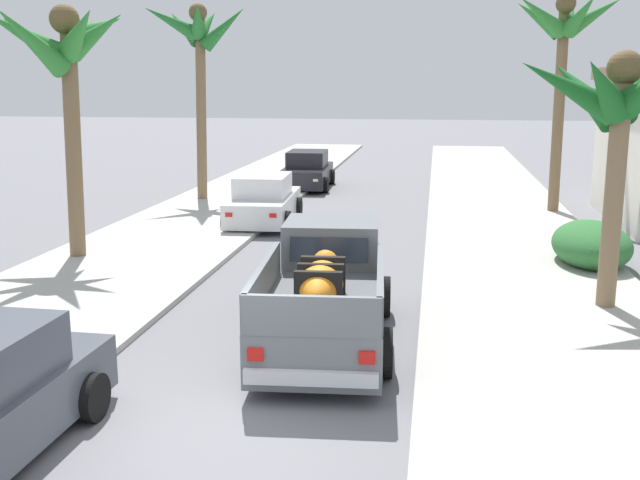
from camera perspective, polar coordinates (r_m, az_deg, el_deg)
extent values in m
plane|color=slate|center=(9.72, -7.70, -14.33)|extent=(160.00, 160.00, 0.00)
cube|color=#B2AFA8|center=(22.00, -10.60, 0.80)|extent=(4.63, 60.00, 0.12)
cube|color=#B2AFA8|center=(20.86, 14.61, -0.01)|extent=(4.63, 60.00, 0.12)
cube|color=silver|center=(21.72, -8.33, 0.71)|extent=(0.16, 60.00, 0.10)
cube|color=silver|center=(20.79, 12.11, 0.05)|extent=(0.16, 60.00, 0.10)
cube|color=slate|center=(12.36, 0.41, -5.33)|extent=(2.29, 5.23, 0.80)
cube|color=slate|center=(13.70, 0.92, -0.13)|extent=(1.83, 1.62, 0.80)
cube|color=#283342|center=(12.96, 0.70, -0.76)|extent=(1.38, 0.16, 0.44)
cube|color=#283342|center=(14.44, 1.12, 0.59)|extent=(1.46, 0.17, 0.48)
cube|color=slate|center=(11.46, -4.46, -3.25)|extent=(0.34, 3.30, 0.56)
cube|color=slate|center=(11.31, 4.70, -3.45)|extent=(0.34, 3.30, 0.56)
cube|color=slate|center=(9.78, -0.69, -5.94)|extent=(1.88, 0.24, 0.56)
cube|color=silver|center=(9.99, -0.73, -10.69)|extent=(1.83, 0.25, 0.20)
cylinder|color=black|center=(13.98, -3.13, -4.21)|extent=(0.32, 0.78, 0.76)
cylinder|color=black|center=(13.86, 4.94, -4.39)|extent=(0.32, 0.78, 0.76)
cylinder|color=black|center=(11.24, -5.18, -8.40)|extent=(0.32, 0.78, 0.76)
cylinder|color=black|center=(11.08, 4.97, -8.70)|extent=(0.32, 0.78, 0.76)
cube|color=red|center=(10.00, -5.05, -8.86)|extent=(0.22, 0.06, 0.18)
cube|color=red|center=(9.86, 3.67, -9.13)|extent=(0.22, 0.06, 0.18)
ellipsoid|color=orange|center=(11.28, 0.06, -3.36)|extent=(0.82, 1.75, 0.60)
sphere|color=orange|center=(12.17, 0.42, -1.80)|extent=(0.44, 0.44, 0.44)
cube|color=black|center=(10.83, -0.14, -4.02)|extent=(0.72, 0.17, 0.61)
cube|color=black|center=(11.28, 0.06, -3.36)|extent=(0.72, 0.17, 0.61)
cube|color=black|center=(11.73, 0.25, -2.75)|extent=(0.72, 0.17, 0.61)
cube|color=#283342|center=(10.11, -22.79, -6.81)|extent=(1.34, 0.11, 0.50)
cylinder|color=black|center=(10.16, -17.30, -11.58)|extent=(0.23, 0.64, 0.64)
cube|color=red|center=(10.83, -16.71, -8.21)|extent=(0.20, 0.04, 0.12)
cube|color=red|center=(11.44, -22.44, -7.53)|extent=(0.20, 0.04, 0.12)
cube|color=black|center=(30.57, -1.01, 5.06)|extent=(1.92, 4.27, 0.72)
cube|color=black|center=(30.59, -0.99, 6.35)|extent=(1.60, 2.16, 0.64)
cube|color=#283342|center=(29.63, -1.24, 6.12)|extent=(1.37, 0.13, 0.52)
cube|color=#283342|center=(31.55, -0.76, 6.49)|extent=(1.34, 0.13, 0.50)
cylinder|color=black|center=(29.20, 0.41, 4.30)|extent=(0.25, 0.65, 0.64)
cylinder|color=black|center=(29.45, -3.09, 4.35)|extent=(0.25, 0.65, 0.64)
cylinder|color=black|center=(31.77, 0.92, 4.94)|extent=(0.25, 0.65, 0.64)
cylinder|color=black|center=(32.00, -2.30, 4.98)|extent=(0.25, 0.65, 0.64)
cube|color=red|center=(32.56, 0.60, 5.69)|extent=(0.20, 0.05, 0.12)
cube|color=white|center=(28.40, -0.35, 4.66)|extent=(0.20, 0.05, 0.10)
cube|color=red|center=(32.72, -1.62, 5.72)|extent=(0.20, 0.05, 0.12)
cube|color=white|center=(28.58, -2.81, 4.69)|extent=(0.20, 0.05, 0.10)
cube|color=silver|center=(22.85, -4.38, 2.61)|extent=(1.99, 4.29, 0.72)
cube|color=silver|center=(22.65, -4.46, 4.26)|extent=(1.63, 2.18, 0.64)
cube|color=#283342|center=(23.60, -4.04, 4.54)|extent=(1.37, 0.16, 0.52)
cube|color=#283342|center=(21.71, -4.91, 3.85)|extent=(1.34, 0.15, 0.50)
cylinder|color=black|center=(24.32, -5.93, 2.64)|extent=(0.26, 0.65, 0.64)
cylinder|color=black|center=(24.02, -1.71, 2.58)|extent=(0.26, 0.65, 0.64)
cylinder|color=black|center=(21.81, -7.31, 1.51)|extent=(0.26, 0.65, 0.64)
cylinder|color=black|center=(21.48, -2.61, 1.43)|extent=(0.26, 0.65, 0.64)
cube|color=red|center=(20.92, -7.11, 1.96)|extent=(0.20, 0.05, 0.12)
cube|color=white|center=(25.00, -4.93, 3.59)|extent=(0.20, 0.05, 0.10)
cube|color=red|center=(20.68, -3.68, 1.91)|extent=(0.20, 0.05, 0.12)
cube|color=white|center=(24.80, -2.13, 3.56)|extent=(0.20, 0.05, 0.10)
cylinder|color=brown|center=(18.86, -18.64, 7.17)|extent=(0.38, 0.68, 5.77)
cone|color=#2D7F33|center=(18.54, -16.99, 15.13)|extent=(1.60, 0.65, 1.31)
cone|color=#2D7F33|center=(19.22, -17.10, 15.45)|extent=(1.39, 1.68, 1.07)
cone|color=#2D7F33|center=(19.72, -18.09, 14.88)|extent=(0.73, 1.99, 1.33)
cone|color=#2D7F33|center=(19.61, -21.48, 14.11)|extent=(2.21, 1.17, 1.67)
cone|color=#2D7F33|center=(18.84, -22.07, 14.60)|extent=(1.92, 1.39, 1.41)
cone|color=#2D7F33|center=(18.13, -21.61, 14.33)|extent=(1.18, 2.10, 1.66)
cone|color=#2D7F33|center=(18.01, -18.24, 15.12)|extent=(1.70, 1.64, 1.35)
sphere|color=brown|center=(18.86, -19.26, 15.91)|extent=(0.69, 0.69, 0.69)
cylinder|color=#846B4C|center=(14.75, 21.90, 3.37)|extent=(0.36, 0.41, 4.58)
cone|color=#196023|center=(15.58, 23.20, 10.85)|extent=(1.33, 2.06, 1.40)
cone|color=#196023|center=(15.23, 19.78, 10.83)|extent=(1.55, 1.82, 1.51)
cone|color=#196023|center=(14.40, 18.74, 11.17)|extent=(1.98, 0.62, 1.39)
cone|color=#196023|center=(13.98, 21.23, 11.03)|extent=(1.36, 1.49, 1.31)
sphere|color=brown|center=(14.62, 22.62, 12.26)|extent=(0.64, 0.64, 0.64)
cylinder|color=brown|center=(27.36, -9.22, 10.02)|extent=(0.36, 0.77, 6.74)
cone|color=#23702D|center=(27.05, -7.46, 16.09)|extent=(1.88, 0.70, 1.67)
cone|color=#23702D|center=(28.12, -8.74, 16.36)|extent=(0.76, 1.67, 1.27)
cone|color=#23702D|center=(28.32, -10.55, 16.01)|extent=(1.93, 1.80, 1.53)
cone|color=#23702D|center=(27.25, -11.54, 16.33)|extent=(2.02, 1.46, 1.35)
cone|color=#23702D|center=(26.53, -9.47, 16.57)|extent=(1.09, 1.93, 1.31)
sphere|color=brown|center=(27.45, -9.47, 17.06)|extent=(0.65, 0.65, 0.65)
cylinder|color=brown|center=(25.57, 18.06, 9.49)|extent=(0.35, 0.70, 6.78)
cone|color=#2D7F33|center=(25.69, 20.56, 16.08)|extent=(1.85, 0.75, 1.41)
cone|color=#2D7F33|center=(26.47, 18.83, 16.29)|extent=(1.08, 1.84, 1.23)
cone|color=#2D7F33|center=(25.89, 16.59, 16.23)|extent=(1.82, 1.24, 1.45)
cone|color=#2D7F33|center=(24.94, 16.82, 16.44)|extent=(1.98, 1.65, 1.45)
cone|color=#2D7F33|center=(25.02, 19.64, 16.22)|extent=(1.23, 1.64, 1.41)
sphere|color=brown|center=(25.67, 18.58, 17.04)|extent=(0.64, 0.64, 0.64)
ellipsoid|color=#2D6B33|center=(18.54, 20.35, -0.33)|extent=(1.80, 2.80, 1.10)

